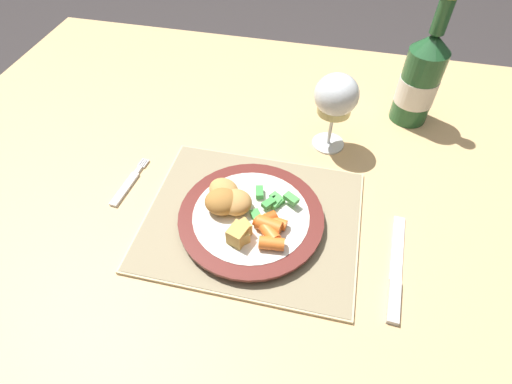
% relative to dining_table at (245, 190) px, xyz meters
% --- Properties ---
extents(ground_plane, '(6.00, 6.00, 0.00)m').
position_rel_dining_table_xyz_m(ground_plane, '(0.00, 0.00, -0.65)').
color(ground_plane, '#383333').
extents(dining_table, '(1.31, 0.95, 0.74)m').
position_rel_dining_table_xyz_m(dining_table, '(0.00, 0.00, 0.00)').
color(dining_table, tan).
rests_on(dining_table, ground).
extents(placemat, '(0.36, 0.30, 0.01)m').
position_rel_dining_table_xyz_m(placemat, '(0.05, -0.14, 0.09)').
color(placemat, '#CCB789').
rests_on(placemat, dining_table).
extents(dinner_plate, '(0.24, 0.24, 0.02)m').
position_rel_dining_table_xyz_m(dinner_plate, '(0.05, -0.15, 0.10)').
color(dinner_plate, white).
rests_on(dinner_plate, placemat).
extents(breaded_croquettes, '(0.09, 0.09, 0.04)m').
position_rel_dining_table_xyz_m(breaded_croquettes, '(0.01, -0.13, 0.13)').
color(breaded_croquettes, '#A87033').
rests_on(breaded_croquettes, dinner_plate).
extents(green_beans_pile, '(0.08, 0.08, 0.02)m').
position_rel_dining_table_xyz_m(green_beans_pile, '(0.08, -0.12, 0.12)').
color(green_beans_pile, green).
rests_on(green_beans_pile, dinner_plate).
extents(glazed_carrots, '(0.06, 0.07, 0.02)m').
position_rel_dining_table_xyz_m(glazed_carrots, '(0.08, -0.17, 0.12)').
color(glazed_carrots, orange).
rests_on(glazed_carrots, dinner_plate).
extents(fork, '(0.02, 0.12, 0.01)m').
position_rel_dining_table_xyz_m(fork, '(-0.19, -0.11, 0.09)').
color(fork, silver).
rests_on(fork, dining_table).
extents(table_knife, '(0.03, 0.20, 0.01)m').
position_rel_dining_table_xyz_m(table_knife, '(0.29, -0.19, 0.09)').
color(table_knife, silver).
rests_on(table_knife, dining_table).
extents(wine_glass, '(0.08, 0.08, 0.16)m').
position_rel_dining_table_xyz_m(wine_glass, '(0.15, 0.09, 0.20)').
color(wine_glass, silver).
rests_on(wine_glass, dining_table).
extents(bottle, '(0.08, 0.08, 0.27)m').
position_rel_dining_table_xyz_m(bottle, '(0.31, 0.21, 0.18)').
color(bottle, '#23562D').
rests_on(bottle, dining_table).
extents(roast_potatoes, '(0.04, 0.05, 0.03)m').
position_rel_dining_table_xyz_m(roast_potatoes, '(0.04, -0.20, 0.13)').
color(roast_potatoes, gold).
rests_on(roast_potatoes, dinner_plate).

